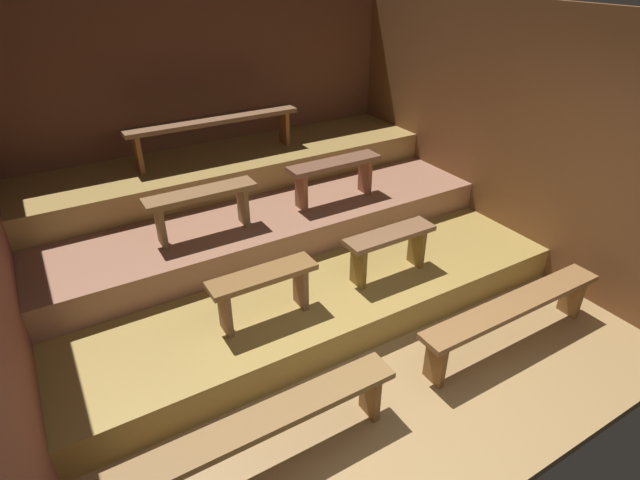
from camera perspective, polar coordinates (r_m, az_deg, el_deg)
ground at (r=5.27m, az=-2.21°, el=-6.13°), size 5.64×5.33×0.08m
wall_back at (r=6.60m, az=-12.48°, el=14.19°), size 5.64×0.06×2.68m
wall_right at (r=6.08m, az=18.64°, el=11.99°), size 0.06×5.33×2.68m
platform_lower at (r=5.59m, az=-5.15°, el=-1.45°), size 4.84×3.37×0.32m
platform_middle at (r=5.91m, az=-7.84°, el=3.74°), size 4.84×2.19×0.32m
platform_upper at (r=6.24m, az=-10.07°, el=8.19°), size 4.84×1.11×0.32m
bench_floor_left at (r=3.50m, az=-6.43°, el=-20.35°), size 1.97×0.25×0.46m
bench_floor_right at (r=4.67m, az=21.13°, el=-7.45°), size 1.97×0.25×0.46m
bench_lower_left at (r=4.21m, az=-6.47°, el=-5.12°), size 0.93×0.25×0.46m
bench_lower_right at (r=4.80m, az=7.90°, el=-0.43°), size 0.93×0.25×0.46m
bench_middle_left at (r=4.94m, az=-13.32°, el=4.26°), size 1.08×0.25×0.46m
bench_middle_right at (r=5.52m, az=1.65°, el=7.87°), size 1.08×0.25×0.46m
bench_upper_center at (r=6.03m, az=-11.91°, el=12.67°), size 2.03×0.25×0.46m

